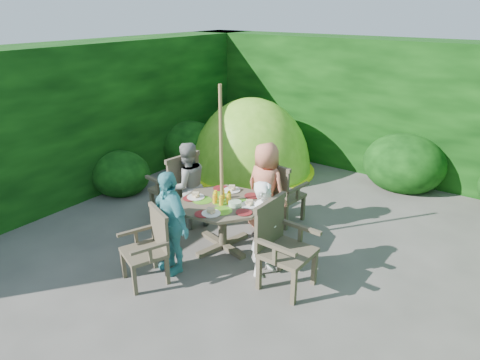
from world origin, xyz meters
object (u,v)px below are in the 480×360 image
Objects in this scene: garden_chair_left at (177,186)px; parasol_pole at (222,171)px; patio_table at (222,209)px; garden_chair_back at (280,192)px; child_back at (266,187)px; garden_chair_front at (149,246)px; dome_tent at (250,170)px; child_right at (265,229)px; child_front at (170,222)px; garden_chair_right at (281,244)px; child_left at (187,186)px.

parasol_pole is at bearing 84.30° from garden_chair_left.
garden_chair_back is at bearing 76.81° from patio_table.
child_back reaches higher than patio_table.
dome_tent reaches higher than garden_chair_front.
child_right is at bearing 63.51° from garden_chair_front.
child_front is (0.06, 0.30, 0.20)m from garden_chair_front.
child_right reaches higher than garden_chair_left.
garden_chair_back is 0.32× the size of dome_tent.
garden_chair_back is 0.71× the size of child_back.
child_front reaches higher than child_right.
parasol_pole is 2.58× the size of garden_chair_front.
garden_chair_front is at bearing 131.80° from child_right.
child_right reaches higher than garden_chair_right.
dome_tent is (-1.18, 3.42, -0.65)m from child_front.
dome_tent is (-1.36, 2.64, -1.10)m from parasol_pole.
garden_chair_left reaches higher than garden_chair_right.
child_back is 2.50m from dome_tent.
garden_chair_front is 3.91m from dome_tent.
child_left is 0.99× the size of child_front.
garden_chair_back is at bearing -36.33° from dome_tent.
child_back reaches higher than garden_chair_right.
child_back is 1.01× the size of child_front.
patio_table is 1.16× the size of child_right.
garden_chair_right is 1.08× the size of garden_chair_back.
garden_chair_right is 1.37m from child_back.
dome_tent is (-2.14, 2.82, -0.60)m from child_right.
garden_chair_left reaches higher than garden_chair_front.
garden_chair_left is 0.79× the size of child_front.
garden_chair_front is 1.37m from child_right.
child_right reaches higher than garden_chair_front.
garden_chair_left is 0.36× the size of dome_tent.
child_front is at bearing -103.23° from patio_table.
parasol_pole is 0.77× the size of dome_tent.
garden_chair_right is at bearing 101.29° from child_left.
garden_chair_back is 1.09× the size of garden_chair_front.
garden_chair_back is 0.34m from child_back.
patio_table is 1.08× the size of child_left.
garden_chair_back is at bearing -101.16° from child_back.
child_right is 0.92× the size of child_front.
garden_chair_left is at bearing -74.96° from dome_tent.
garden_chair_front is at bearing -102.33° from parasol_pole.
dome_tent is at bearing 128.83° from garden_chair_front.
garden_chair_right is (1.06, -0.26, -0.56)m from parasol_pole.
child_right is (1.84, -0.43, 0.05)m from garden_chair_left.
patio_table is 1.39× the size of garden_chair_right.
garden_chair_left is at bearing 77.88° from garden_chair_right.
child_back is at bearing 32.29° from child_right.
patio_table is 1.35× the size of garden_chair_left.
child_left reaches higher than child_right.
garden_chair_left is at bearing 147.31° from child_front.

